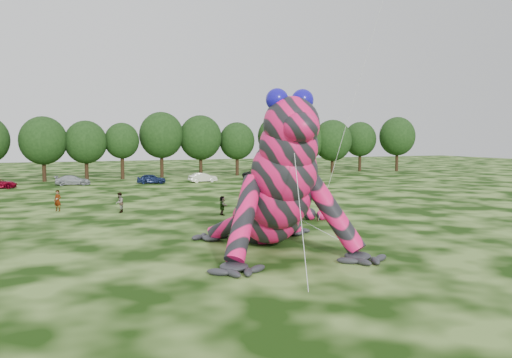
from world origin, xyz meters
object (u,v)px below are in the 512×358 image
object	(u,v)px
inflatable_gecko	(263,169)
tree_10	(162,145)
tree_8	(86,150)
tree_13	(277,145)
spectator_5	(222,205)
tree_7	(43,149)
car_7	(305,175)
tree_17	(397,144)
car_3	(73,180)
spectator_1	(120,203)
car_6	(261,175)
spectator_0	(58,201)
spectator_3	(268,189)
car_5	(203,178)
tree_12	(237,149)
tree_16	(360,147)
tree_9	(122,151)
tree_14	(306,147)
car_4	(151,179)
tree_15	(332,146)

from	to	relation	value
inflatable_gecko	tree_10	distance (m)	52.69
tree_8	tree_13	bearing A→B (deg)	0.26
inflatable_gecko	spectator_5	world-z (taller)	inflatable_gecko
tree_7	car_7	distance (m)	38.82
tree_10	tree_17	world-z (taller)	tree_10
car_3	spectator_1	distance (m)	27.97
tree_8	car_6	world-z (taller)	tree_8
spectator_0	spectator_3	size ratio (longest dim) A/B	1.11
inflatable_gecko	car_5	xyz separation A→B (m)	(7.73, 41.20, -3.80)
tree_12	spectator_1	bearing A→B (deg)	-123.01
spectator_0	tree_7	bearing A→B (deg)	131.60
tree_16	spectator_1	distance (m)	61.80
tree_13	spectator_5	distance (m)	46.07
tree_8	tree_9	world-z (taller)	tree_8
inflatable_gecko	tree_12	world-z (taller)	tree_12
spectator_3	spectator_1	bearing A→B (deg)	90.01
car_3	spectator_1	size ratio (longest dim) A/B	2.60
tree_17	tree_14	bearing A→B (deg)	173.64
tree_13	tree_17	distance (m)	24.82
car_3	spectator_5	size ratio (longest dim) A/B	2.86
tree_13	tree_16	bearing A→B (deg)	6.99
tree_14	tree_9	bearing A→B (deg)	-177.57
tree_16	spectator_0	bearing A→B (deg)	-147.10
car_3	car_6	distance (m)	26.80
tree_9	tree_14	xyz separation A→B (m)	(32.40, 1.38, 0.36)
car_4	spectator_0	bearing A→B (deg)	161.13
spectator_5	spectator_0	world-z (taller)	spectator_0
tree_8	car_4	world-z (taller)	tree_8
tree_7	spectator_0	xyz separation A→B (m)	(1.78, -32.20, -3.81)
tree_15	tree_7	bearing A→B (deg)	-178.86
spectator_1	car_4	bearing A→B (deg)	-179.16
car_7	tree_16	bearing A→B (deg)	-58.81
tree_17	car_7	world-z (taller)	tree_17
tree_15	spectator_3	world-z (taller)	tree_15
tree_17	spectator_1	xyz separation A→B (m)	(-55.35, -34.96, -4.28)
tree_17	inflatable_gecko	bearing A→B (deg)	-133.86
tree_7	car_4	world-z (taller)	tree_7
tree_13	car_6	world-z (taller)	tree_13
car_3	car_4	world-z (taller)	car_4
tree_15	car_3	distance (m)	45.82
tree_7	car_7	world-z (taller)	tree_7
car_5	spectator_5	bearing A→B (deg)	158.69
car_3	tree_12	bearing A→B (deg)	-63.40
tree_13	tree_14	bearing A→B (deg)	14.15
tree_14	spectator_0	distance (m)	54.05
tree_8	car_5	distance (m)	18.50
tree_10	tree_14	world-z (taller)	tree_10
tree_12	car_3	distance (m)	27.93
tree_7	tree_9	xyz separation A→B (m)	(11.15, 0.54, -0.40)
tree_13	car_6	size ratio (longest dim) A/B	1.86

